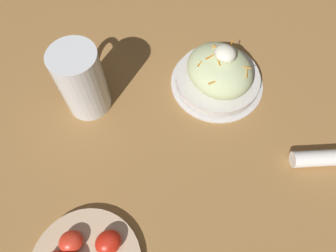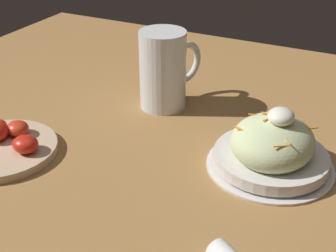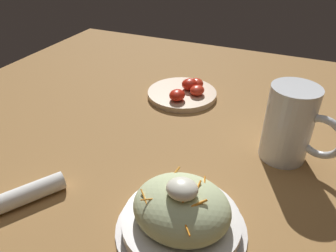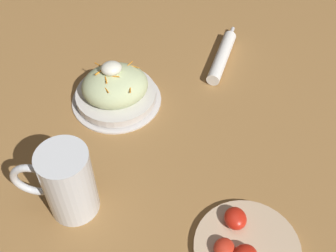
# 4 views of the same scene
# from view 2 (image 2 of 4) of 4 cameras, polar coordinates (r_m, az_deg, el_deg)

# --- Properties ---
(ground_plane) EXTENTS (1.43, 1.43, 0.00)m
(ground_plane) POSITION_cam_2_polar(r_m,az_deg,el_deg) (0.81, -3.36, -5.31)
(ground_plane) COLOR #9E703D
(salad_plate) EXTENTS (0.22, 0.22, 0.11)m
(salad_plate) POSITION_cam_2_polar(r_m,az_deg,el_deg) (0.82, 12.36, -2.65)
(salad_plate) COLOR silver
(salad_plate) RESTS_ON ground_plane
(beer_mug) EXTENTS (0.16, 0.10, 0.16)m
(beer_mug) POSITION_cam_2_polar(r_m,az_deg,el_deg) (0.99, -0.50, 6.49)
(beer_mug) COLOR white
(beer_mug) RESTS_ON ground_plane
(tomato_plate) EXTENTS (0.20, 0.20, 0.05)m
(tomato_plate) POSITION_cam_2_polar(r_m,az_deg,el_deg) (0.90, -19.17, -2.19)
(tomato_plate) COLOR #D1B28E
(tomato_plate) RESTS_ON ground_plane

